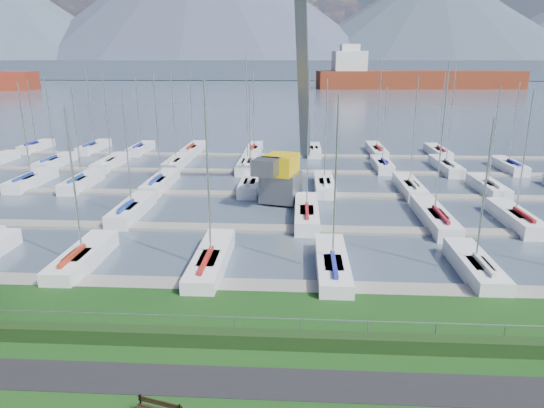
{
  "coord_description": "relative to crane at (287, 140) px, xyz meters",
  "views": [
    {
      "loc": [
        1.8,
        -19.42,
        12.4
      ],
      "look_at": [
        0.0,
        12.0,
        3.0
      ],
      "focal_mm": 32.0,
      "sensor_mm": 36.0,
      "label": 1
    }
  ],
  "objects": [
    {
      "name": "docks",
      "position": [
        -0.61,
        1.21,
        -5.55
      ],
      "size": [
        90.0,
        41.6,
        0.25
      ],
      "color": "slate",
      "rests_on": "water"
    },
    {
      "name": "cargo_ship_mid",
      "position": [
        50.67,
        186.72,
        -1.72
      ],
      "size": [
        93.34,
        25.44,
        21.5
      ],
      "rotation": [
        0.0,
        0.0,
        0.08
      ],
      "color": "maroon",
      "rests_on": "water"
    },
    {
      "name": "path",
      "position": [
        -0.61,
        -27.79,
        -5.32
      ],
      "size": [
        160.0,
        2.0,
        0.04
      ],
      "primitive_type": "cube",
      "color": "black",
      "rests_on": "grass"
    },
    {
      "name": "mountains",
      "position": [
        6.74,
        379.84,
        41.35
      ],
      "size": [
        1190.0,
        360.0,
        115.0
      ],
      "color": "#455265",
      "rests_on": "water"
    },
    {
      "name": "water",
      "position": [
        -0.61,
        235.21,
        -5.73
      ],
      "size": [
        800.0,
        540.0,
        0.2
      ],
      "primitive_type": "cube",
      "color": "#445264"
    },
    {
      "name": "crane",
      "position": [
        0.0,
        0.0,
        0.0
      ],
      "size": [
        5.3,
        13.46,
        22.35
      ],
      "rotation": [
        0.0,
        0.0,
        -0.27
      ],
      "color": "slate",
      "rests_on": "water"
    },
    {
      "name": "fence",
      "position": [
        -0.61,
        -24.79,
        -4.13
      ],
      "size": [
        80.0,
        0.04,
        0.04
      ],
      "primitive_type": "cylinder",
      "rotation": [
        0.0,
        1.57,
        0.0
      ],
      "color": "gray",
      "rests_on": "grass"
    },
    {
      "name": "foothill",
      "position": [
        -0.61,
        305.21,
        0.67
      ],
      "size": [
        900.0,
        80.0,
        12.0
      ],
      "primitive_type": "cube",
      "color": "#465367",
      "rests_on": "water"
    },
    {
      "name": "sailboat_fleet",
      "position": [
        -3.05,
        3.08,
        0.12
      ],
      "size": [
        75.31,
        50.2,
        13.59
      ],
      "color": "silver",
      "rests_on": "water"
    },
    {
      "name": "hedge",
      "position": [
        -0.61,
        -25.19,
        -4.98
      ],
      "size": [
        80.0,
        0.7,
        0.7
      ],
      "primitive_type": "cube",
      "color": "black",
      "rests_on": "grass"
    }
  ]
}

